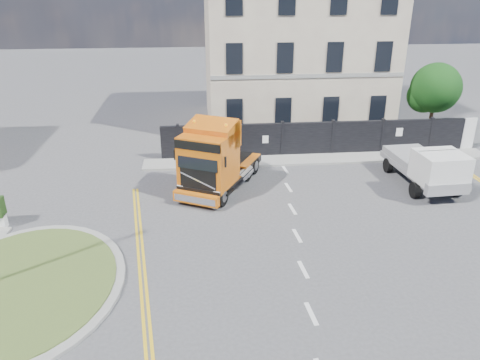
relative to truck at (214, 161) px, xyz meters
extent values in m
plane|color=#424244|center=(0.17, -4.26, -1.58)|extent=(120.00, 120.00, 0.00)
cylinder|color=gray|center=(-6.83, -7.26, -1.52)|extent=(6.80, 6.80, 0.12)
cylinder|color=#354C1E|center=(-6.83, -7.26, -1.44)|extent=(6.20, 6.20, 0.05)
cube|color=black|center=(6.17, 4.74, -0.58)|extent=(18.00, 0.25, 2.00)
cube|color=silver|center=(14.67, 4.74, -0.58)|extent=(2.60, 0.12, 2.00)
cube|color=beige|center=(6.17, 12.24, 3.92)|extent=(12.00, 10.00, 11.00)
cylinder|color=#382619|center=(14.67, 7.74, -0.38)|extent=(0.24, 0.24, 2.40)
sphere|color=#113610|center=(14.67, 7.74, 1.62)|extent=(3.20, 3.20, 3.20)
sphere|color=#113610|center=(14.17, 8.14, 1.02)|extent=(2.20, 2.20, 2.20)
cube|color=gray|center=(6.17, 3.84, -1.52)|extent=(20.00, 1.60, 0.12)
cube|color=black|center=(0.45, 0.88, -0.92)|extent=(4.48, 5.94, 0.40)
cube|color=#C45B0D|center=(-0.26, -0.50, 0.32)|extent=(3.02, 3.06, 2.48)
cube|color=#C45B0D|center=(0.17, 0.33, 1.33)|extent=(2.33, 1.72, 1.24)
cube|color=black|center=(-0.78, -1.50, 0.67)|extent=(1.75, 0.94, 0.93)
cube|color=#C45B0D|center=(-0.91, -1.75, -1.10)|extent=(2.11, 1.29, 0.49)
cylinder|color=black|center=(-1.43, -0.68, -1.12)|extent=(0.67, 0.95, 0.92)
cylinder|color=gray|center=(-1.43, -0.68, -1.12)|extent=(0.52, 0.60, 0.51)
cylinder|color=black|center=(0.27, -1.56, -1.12)|extent=(0.67, 0.95, 0.92)
cylinder|color=gray|center=(0.27, -1.56, -1.12)|extent=(0.52, 0.60, 0.51)
cylinder|color=black|center=(0.01, 2.10, -1.12)|extent=(0.67, 0.95, 0.92)
cylinder|color=gray|center=(0.01, 2.10, -1.12)|extent=(0.52, 0.60, 0.51)
cylinder|color=black|center=(1.71, 1.23, -1.12)|extent=(0.67, 0.95, 0.92)
cylinder|color=gray|center=(1.71, 1.23, -1.12)|extent=(0.52, 0.60, 0.51)
cylinder|color=black|center=(0.50, 3.05, -1.12)|extent=(0.67, 0.95, 0.92)
cylinder|color=gray|center=(0.50, 3.05, -1.12)|extent=(0.52, 0.60, 0.51)
cylinder|color=black|center=(2.20, 2.17, -1.12)|extent=(0.67, 0.95, 0.92)
cylinder|color=gray|center=(2.20, 2.17, -1.12)|extent=(0.52, 0.60, 0.51)
cube|color=slate|center=(10.47, 0.04, -0.82)|extent=(2.36, 5.37, 0.27)
cube|color=silver|center=(10.47, -1.61, -0.10)|extent=(2.19, 2.08, 1.43)
cylinder|color=black|center=(9.43, -1.61, -1.20)|extent=(0.27, 0.77, 0.77)
cylinder|color=black|center=(11.51, -1.61, -1.20)|extent=(0.27, 0.77, 0.77)
cylinder|color=black|center=(9.43, 1.69, -1.20)|extent=(0.27, 0.77, 0.77)
cylinder|color=black|center=(11.51, 1.69, -1.20)|extent=(0.27, 0.77, 0.77)
camera|label=1|loc=(-0.78, -20.90, 7.88)|focal=35.00mm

